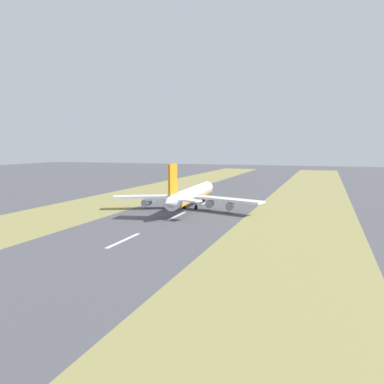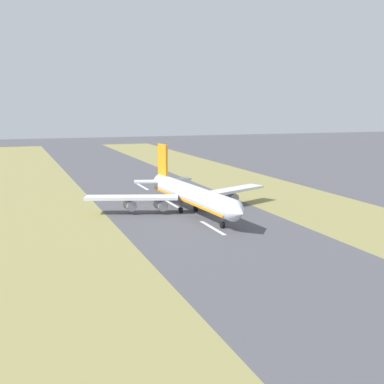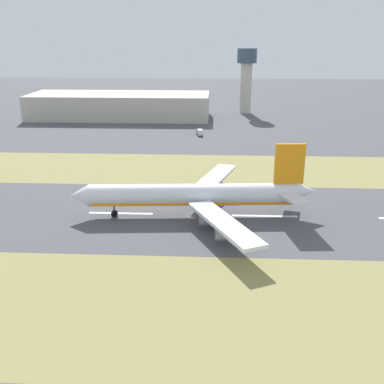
% 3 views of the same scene
% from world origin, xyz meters
% --- Properties ---
extents(ground_plane, '(800.00, 800.00, 0.00)m').
position_xyz_m(ground_plane, '(0.00, 0.00, 0.00)').
color(ground_plane, '#4C4C51').
extents(grass_median_west, '(40.00, 600.00, 0.01)m').
position_xyz_m(grass_median_west, '(-45.00, 0.00, 0.00)').
color(grass_median_west, olive).
rests_on(grass_median_west, ground).
extents(grass_median_east, '(40.00, 600.00, 0.01)m').
position_xyz_m(grass_median_east, '(45.00, 0.00, 0.00)').
color(grass_median_east, olive).
rests_on(grass_median_east, ground).
extents(centreline_dash_near, '(1.20, 18.00, 0.01)m').
position_xyz_m(centreline_dash_near, '(0.00, -59.91, 0.01)').
color(centreline_dash_near, silver).
rests_on(centreline_dash_near, ground).
extents(centreline_dash_mid, '(1.20, 18.00, 0.01)m').
position_xyz_m(centreline_dash_mid, '(0.00, -19.91, 0.01)').
color(centreline_dash_mid, silver).
rests_on(centreline_dash_mid, ground).
extents(centreline_dash_far, '(1.20, 18.00, 0.01)m').
position_xyz_m(centreline_dash_far, '(0.00, 20.09, 0.01)').
color(centreline_dash_far, silver).
rests_on(centreline_dash_far, ground).
extents(airplane_main_jet, '(63.97, 67.22, 20.20)m').
position_xyz_m(airplane_main_jet, '(-0.83, -1.82, 6.02)').
color(airplane_main_jet, silver).
rests_on(airplane_main_jet, ground).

